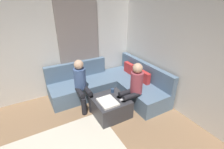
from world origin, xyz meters
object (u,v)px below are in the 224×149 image
object	(u,v)px
coffee_mug	(112,90)
game_remote	(123,100)
person_on_couch_back	(133,86)
sectional_couch	(112,85)
person_on_couch_side	(82,83)
ottoman	(110,106)

from	to	relation	value
coffee_mug	game_remote	size ratio (longest dim) A/B	0.63
coffee_mug	person_on_couch_back	distance (m)	0.52
sectional_couch	person_on_couch_side	bearing A→B (deg)	-80.65
game_remote	person_on_couch_side	xyz separation A→B (m)	(-0.78, -0.66, 0.23)
ottoman	game_remote	size ratio (longest dim) A/B	5.07
game_remote	person_on_couch_back	size ratio (longest dim) A/B	0.12
person_on_couch_back	person_on_couch_side	bearing A→B (deg)	52.55
sectional_couch	coffee_mug	size ratio (longest dim) A/B	26.84
sectional_couch	game_remote	bearing A→B (deg)	-14.46
ottoman	game_remote	distance (m)	0.36
person_on_couch_back	game_remote	bearing A→B (deg)	100.01
sectional_couch	person_on_couch_back	bearing A→B (deg)	3.59
ottoman	person_on_couch_back	distance (m)	0.69
person_on_couch_back	ottoman	bearing A→B (deg)	76.03
sectional_couch	person_on_couch_side	size ratio (longest dim) A/B	2.12
ottoman	person_on_couch_back	bearing A→B (deg)	76.03
game_remote	person_on_couch_side	bearing A→B (deg)	-139.90
ottoman	person_on_couch_side	size ratio (longest dim) A/B	0.63
coffee_mug	person_on_couch_back	bearing A→B (deg)	43.87
person_on_couch_back	person_on_couch_side	size ratio (longest dim) A/B	1.00
sectional_couch	coffee_mug	xyz separation A→B (m)	(0.53, -0.28, 0.19)
coffee_mug	game_remote	distance (m)	0.40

